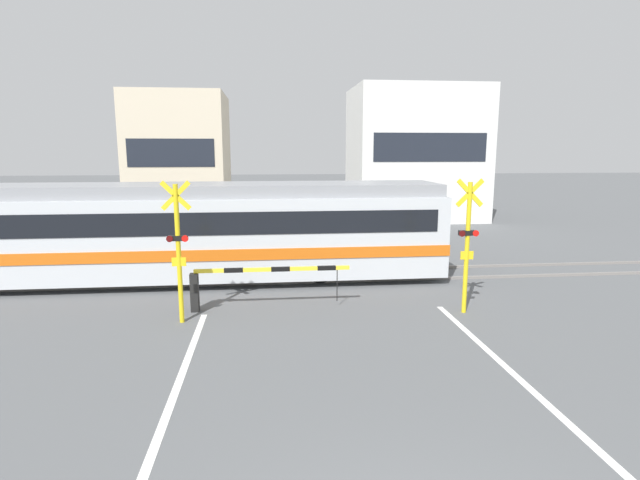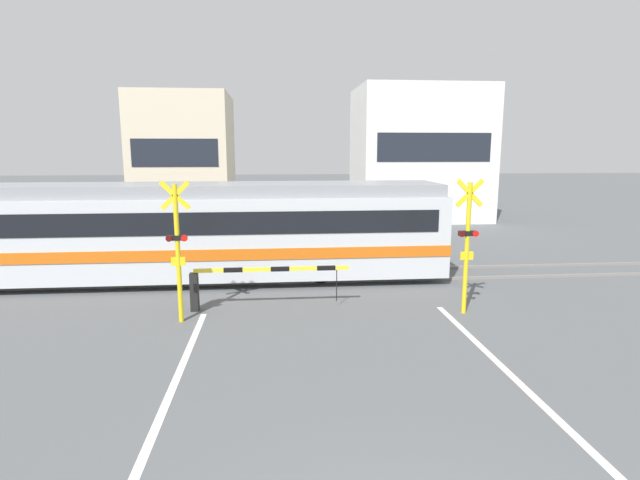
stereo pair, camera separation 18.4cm
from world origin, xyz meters
The scene contains 11 objects.
rail_track_near centered at (0.00, 11.23, 0.04)m, with size 50.00×0.10×0.08m.
rail_track_far centered at (0.00, 12.66, 0.04)m, with size 50.00×0.10×0.08m.
road_stripe_right centered at (2.97, 2.28, 0.00)m, with size 0.14×12.56×0.01m.
commuter_train centered at (-5.96, 11.94, 1.59)m, with size 19.80×2.81×2.97m.
crossing_barrier_near centered at (-2.11, 8.86, 0.78)m, with size 3.98×0.20×1.08m.
crossing_barrier_far centered at (2.11, 15.18, 0.78)m, with size 3.98×0.20×1.08m.
crossing_signal_left centered at (-3.42, 8.09, 1.82)m, with size 0.68×0.15×3.30m.
crossing_signal_right centered at (3.42, 8.09, 1.82)m, with size 0.68×0.15×3.30m.
pedestrian centered at (1.30, 16.69, 1.01)m, with size 0.38×0.23×1.75m.
building_left_of_street centered at (-6.11, 25.25, 3.48)m, with size 5.08×5.56×6.97m.
building_right_of_street centered at (7.19, 25.25, 3.74)m, with size 7.24×5.56×7.47m.
Camera 1 is at (-1.38, -3.33, 3.97)m, focal length 28.00 mm.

